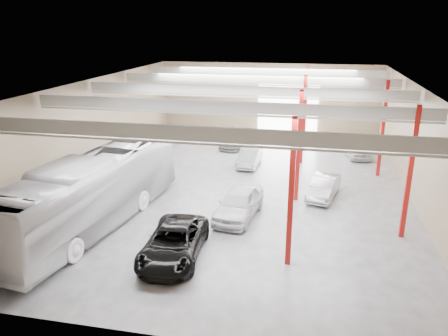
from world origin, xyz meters
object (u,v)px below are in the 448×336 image
(car_row_c, at_px, (238,140))
(car_right_near, at_px, (324,187))
(coach_bus, at_px, (92,192))
(car_row_a, at_px, (239,203))
(black_sedan, at_px, (174,243))
(car_row_b, at_px, (250,157))
(car_right_far, at_px, (356,148))

(car_row_c, relative_size, car_right_near, 1.11)
(coach_bus, distance_m, car_row_a, 8.22)
(black_sedan, xyz_separation_m, car_row_b, (1.40, 15.03, -0.09))
(car_row_b, xyz_separation_m, car_right_far, (8.48, 4.30, 0.06))
(black_sedan, xyz_separation_m, car_row_c, (-0.42, 20.23, -0.09))
(coach_bus, relative_size, car_right_far, 3.21)
(coach_bus, bearing_deg, car_row_b, 68.87)
(car_row_a, bearing_deg, car_right_near, 48.10)
(car_row_b, bearing_deg, car_row_a, -82.45)
(black_sedan, relative_size, car_right_far, 1.27)
(car_row_a, height_order, car_right_near, car_row_a)
(car_row_b, distance_m, car_right_far, 9.51)
(car_row_a, relative_size, car_right_near, 1.18)
(coach_bus, relative_size, car_right_near, 3.31)
(car_row_a, relative_size, car_row_c, 1.06)
(coach_bus, bearing_deg, car_right_far, 55.19)
(car_right_near, relative_size, car_right_far, 0.97)
(car_right_near, height_order, car_right_far, car_right_far)
(car_row_a, distance_m, car_right_near, 6.37)
(black_sedan, height_order, car_row_c, black_sedan)
(black_sedan, relative_size, car_row_b, 1.34)
(black_sedan, xyz_separation_m, car_right_near, (7.08, 9.35, -0.08))
(black_sedan, bearing_deg, coach_bus, 151.77)
(car_row_c, height_order, car_right_far, car_right_far)
(coach_bus, bearing_deg, car_right_near, 36.15)
(coach_bus, xyz_separation_m, black_sedan, (5.44, -2.53, -1.19))
(coach_bus, xyz_separation_m, car_right_far, (15.33, 16.80, -1.22))
(car_row_a, bearing_deg, coach_bus, -153.34)
(black_sedan, distance_m, car_right_far, 21.70)
(car_row_b, relative_size, car_right_far, 0.95)
(coach_bus, height_order, car_row_c, coach_bus)
(coach_bus, relative_size, car_row_c, 2.98)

